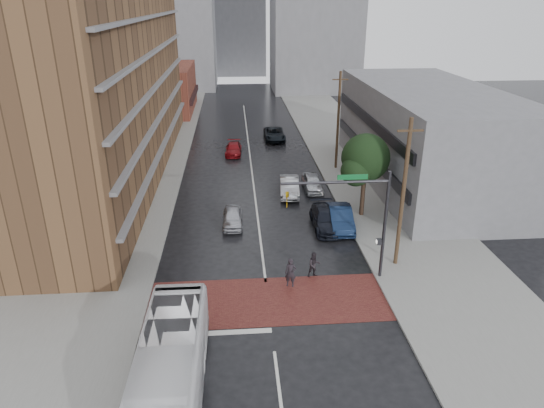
{
  "coord_description": "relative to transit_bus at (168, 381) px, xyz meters",
  "views": [
    {
      "loc": [
        -1.67,
        -23.56,
        16.44
      ],
      "look_at": [
        0.74,
        6.86,
        3.5
      ],
      "focal_mm": 32.0,
      "sensor_mm": 36.0,
      "label": 1
    }
  ],
  "objects": [
    {
      "name": "car_travel_b",
      "position": [
        7.93,
        24.55,
        -0.82
      ],
      "size": [
        2.04,
        4.9,
        1.58
      ],
      "primitive_type": "imported",
      "rotation": [
        0.0,
        0.0,
        -0.08
      ],
      "color": "#B6B9BE",
      "rests_on": "ground"
    },
    {
      "name": "sidewalk_east",
      "position": [
        16.29,
        32.39,
        -1.53
      ],
      "size": [
        9.0,
        90.0,
        0.15
      ],
      "primitive_type": "cube",
      "color": "gray",
      "rests_on": "ground"
    },
    {
      "name": "car_parked_far",
      "position": [
        10.19,
        25.54,
        -0.89
      ],
      "size": [
        1.7,
        4.23,
        1.44
      ],
      "primitive_type": "imported",
      "rotation": [
        0.0,
        0.0,
        0.0
      ],
      "color": "#B0B3B9",
      "rests_on": "ground"
    },
    {
      "name": "distant_tower_west",
      "position": [
        -9.21,
        85.39,
        14.39
      ],
      "size": [
        18.0,
        16.0,
        32.0
      ],
      "primitive_type": "cube",
      "color": "gray",
      "rests_on": "ground"
    },
    {
      "name": "distant_tower_center",
      "position": [
        4.79,
        102.39,
        10.39
      ],
      "size": [
        12.0,
        10.0,
        24.0
      ],
      "primitive_type": "cube",
      "color": "gray",
      "rests_on": "ground"
    },
    {
      "name": "building_east",
      "position": [
        21.29,
        27.39,
        2.89
      ],
      "size": [
        11.0,
        26.0,
        9.0
      ],
      "primitive_type": "cube",
      "color": "gray",
      "rests_on": "ground"
    },
    {
      "name": "suv_travel",
      "position": [
        8.13,
        43.22,
        -0.85
      ],
      "size": [
        2.53,
        5.46,
        1.52
      ],
      "primitive_type": "imported",
      "rotation": [
        0.0,
        0.0,
        0.0
      ],
      "color": "black",
      "rests_on": "ground"
    },
    {
      "name": "transit_bus",
      "position": [
        0.0,
        0.0,
        0.0
      ],
      "size": [
        2.84,
        11.57,
        3.21
      ],
      "primitive_type": "imported",
      "rotation": [
        0.0,
        0.0,
        -0.01
      ],
      "color": "white",
      "rests_on": "ground"
    },
    {
      "name": "pedestrian_b",
      "position": [
        7.92,
        10.39,
        -0.75
      ],
      "size": [
        0.95,
        0.8,
        1.7
      ],
      "primitive_type": "imported",
      "rotation": [
        0.0,
        0.0,
        0.21
      ],
      "color": "black",
      "rests_on": "ground"
    },
    {
      "name": "signal_mast",
      "position": [
        10.64,
        9.89,
        3.13
      ],
      "size": [
        6.5,
        0.3,
        7.2
      ],
      "color": "#2D2D33",
      "rests_on": "ground"
    },
    {
      "name": "storefront_west",
      "position": [
        -7.21,
        61.39,
        1.89
      ],
      "size": [
        8.0,
        16.0,
        7.0
      ],
      "primitive_type": "cube",
      "color": "brown",
      "rests_on": "ground"
    },
    {
      "name": "pedestrian_a",
      "position": [
        6.29,
        9.38,
        -0.67
      ],
      "size": [
        0.78,
        0.61,
        1.88
      ],
      "primitive_type": "imported",
      "rotation": [
        0.0,
        0.0,
        -0.26
      ],
      "color": "black",
      "rests_on": "ground"
    },
    {
      "name": "car_parked_mid",
      "position": [
        9.99,
        17.45,
        -0.86
      ],
      "size": [
        2.12,
        5.16,
        1.5
      ],
      "primitive_type": "imported",
      "rotation": [
        0.0,
        0.0,
        -0.0
      ],
      "color": "black",
      "rests_on": "ground"
    },
    {
      "name": "car_travel_a",
      "position": [
        2.76,
        18.45,
        -0.94
      ],
      "size": [
        1.62,
        3.91,
        1.32
      ],
      "primitive_type": "imported",
      "rotation": [
        0.0,
        0.0,
        -0.01
      ],
      "color": "#B9BAC2",
      "rests_on": "ground"
    },
    {
      "name": "apartment_block",
      "position": [
        -9.21,
        31.39,
        12.39
      ],
      "size": [
        10.0,
        44.0,
        28.0
      ],
      "primitive_type": "cube",
      "color": "brown",
      "rests_on": "ground"
    },
    {
      "name": "car_travel_c",
      "position": [
        2.94,
        37.4,
        -0.97
      ],
      "size": [
        2.0,
        4.45,
        1.27
      ],
      "primitive_type": "imported",
      "rotation": [
        0.0,
        0.0,
        -0.05
      ],
      "color": "maroon",
      "rests_on": "ground"
    },
    {
      "name": "car_parked_near",
      "position": [
        11.09,
        17.39,
        -0.79
      ],
      "size": [
        2.07,
        5.06,
        1.63
      ],
      "primitive_type": "imported",
      "rotation": [
        0.0,
        0.0,
        -0.07
      ],
      "color": "#122341",
      "rests_on": "ground"
    },
    {
      "name": "utility_pole_far",
      "position": [
        13.59,
        31.39,
        3.53
      ],
      "size": [
        1.6,
        0.26,
        10.0
      ],
      "color": "#473321",
      "rests_on": "ground"
    },
    {
      "name": "utility_pole_near",
      "position": [
        13.59,
        11.39,
        3.53
      ],
      "size": [
        1.6,
        0.26,
        10.0
      ],
      "color": "#473321",
      "rests_on": "ground"
    },
    {
      "name": "ground",
      "position": [
        4.79,
        7.39,
        -1.61
      ],
      "size": [
        160.0,
        160.0,
        0.0
      ],
      "primitive_type": "plane",
      "color": "black",
      "rests_on": "ground"
    },
    {
      "name": "crosswalk",
      "position": [
        4.79,
        7.89,
        -1.6
      ],
      "size": [
        14.0,
        5.0,
        0.02
      ],
      "primitive_type": "cube",
      "color": "maroon",
      "rests_on": "ground"
    },
    {
      "name": "sidewalk_west",
      "position": [
        -6.71,
        32.39,
        -1.53
      ],
      "size": [
        9.0,
        90.0,
        0.15
      ],
      "primitive_type": "cube",
      "color": "gray",
      "rests_on": "ground"
    },
    {
      "name": "street_tree",
      "position": [
        13.31,
        19.43,
        3.13
      ],
      "size": [
        4.2,
        4.1,
        6.9
      ],
      "color": "#332319",
      "rests_on": "ground"
    }
  ]
}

